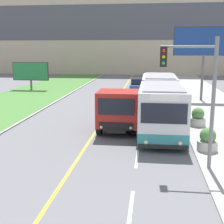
% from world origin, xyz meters
% --- Properties ---
extents(apartment_block_background, '(80.00, 8.04, 18.25)m').
position_xyz_m(apartment_block_background, '(0.00, 61.32, 9.13)').
color(apartment_block_background, '#BCAD93').
rests_on(apartment_block_background, ground_plane).
extents(city_bus, '(2.65, 12.09, 3.04)m').
position_xyz_m(city_bus, '(3.96, 19.15, 1.54)').
color(city_bus, silver).
rests_on(city_bus, ground_plane).
extents(dump_truck, '(2.49, 6.63, 2.59)m').
position_xyz_m(dump_truck, '(1.43, 17.40, 1.30)').
color(dump_truck, black).
rests_on(dump_truck, ground_plane).
extents(car_distant, '(1.80, 4.30, 1.45)m').
position_xyz_m(car_distant, '(1.83, 35.86, 0.69)').
color(car_distant, '#2D4784').
rests_on(car_distant, ground_plane).
extents(traffic_light_mast, '(2.28, 0.32, 5.53)m').
position_xyz_m(traffic_light_mast, '(5.17, 11.44, 3.54)').
color(traffic_light_mast, slate).
rests_on(traffic_light_mast, ground_plane).
extents(billboard_large, '(5.70, 0.24, 7.00)m').
position_xyz_m(billboard_large, '(8.21, 29.21, 5.42)').
color(billboard_large, '#59595B').
rests_on(billboard_large, ground_plane).
extents(billboard_small, '(4.40, 0.24, 3.37)m').
position_xyz_m(billboard_small, '(-11.00, 34.57, 2.22)').
color(billboard_small, '#59595B').
rests_on(billboard_small, ground_plane).
extents(planter_round_near, '(0.99, 0.99, 1.16)m').
position_xyz_m(planter_round_near, '(6.16, 13.76, 0.59)').
color(planter_round_near, '#B7B2A8').
rests_on(planter_round_near, sidewalk_right).
extents(planter_round_second, '(1.01, 1.01, 1.22)m').
position_xyz_m(planter_round_second, '(6.39, 18.76, 0.61)').
color(planter_round_second, '#B7B2A8').
rests_on(planter_round_second, sidewalk_right).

